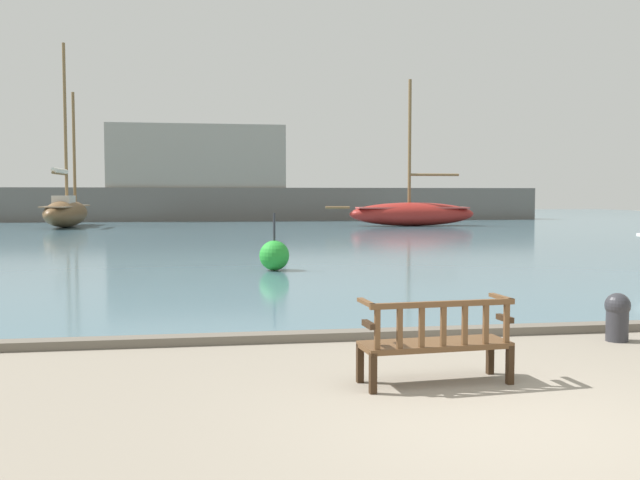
{
  "coord_description": "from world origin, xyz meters",
  "views": [
    {
      "loc": [
        -2.62,
        -5.81,
        2.02
      ],
      "look_at": [
        -0.12,
        10.0,
        1.0
      ],
      "focal_mm": 40.0,
      "sensor_mm": 36.0,
      "label": 1
    }
  ],
  "objects_px": {
    "park_bench": "(436,341)",
    "channel_buoy": "(274,255)",
    "sailboat_outer_port": "(66,211)",
    "mooring_bollard": "(617,315)",
    "sailboat_mid_starboard": "(412,213)"
  },
  "relations": [
    {
      "from": "park_bench",
      "to": "mooring_bollard",
      "type": "height_order",
      "value": "park_bench"
    },
    {
      "from": "sailboat_mid_starboard",
      "to": "channel_buoy",
      "type": "height_order",
      "value": "sailboat_mid_starboard"
    },
    {
      "from": "sailboat_mid_starboard",
      "to": "sailboat_outer_port",
      "type": "bearing_deg",
      "value": 174.82
    },
    {
      "from": "channel_buoy",
      "to": "sailboat_outer_port",
      "type": "bearing_deg",
      "value": 110.69
    },
    {
      "from": "park_bench",
      "to": "mooring_bollard",
      "type": "bearing_deg",
      "value": 29.01
    },
    {
      "from": "mooring_bollard",
      "to": "sailboat_outer_port",
      "type": "bearing_deg",
      "value": 111.27
    },
    {
      "from": "sailboat_mid_starboard",
      "to": "channel_buoy",
      "type": "bearing_deg",
      "value": -113.77
    },
    {
      "from": "sailboat_outer_port",
      "to": "mooring_bollard",
      "type": "xyz_separation_m",
      "value": [
        13.99,
        -35.92,
        -0.7
      ]
    },
    {
      "from": "park_bench",
      "to": "channel_buoy",
      "type": "xyz_separation_m",
      "value": [
        -0.7,
        10.94,
        -0.0
      ]
    },
    {
      "from": "sailboat_mid_starboard",
      "to": "mooring_bollard",
      "type": "height_order",
      "value": "sailboat_mid_starboard"
    },
    {
      "from": "sailboat_outer_port",
      "to": "mooring_bollard",
      "type": "relative_size",
      "value": 16.47
    },
    {
      "from": "sailboat_outer_port",
      "to": "channel_buoy",
      "type": "distance_m",
      "value": 28.6
    },
    {
      "from": "park_bench",
      "to": "channel_buoy",
      "type": "relative_size",
      "value": 1.11
    },
    {
      "from": "park_bench",
      "to": "mooring_bollard",
      "type": "distance_m",
      "value": 3.64
    },
    {
      "from": "park_bench",
      "to": "sailboat_outer_port",
      "type": "distance_m",
      "value": 39.21
    }
  ]
}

